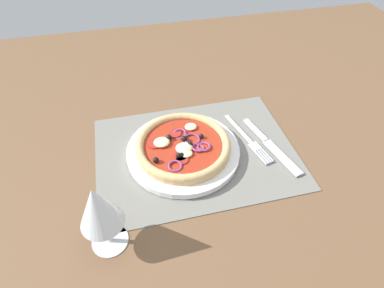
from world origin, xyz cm
name	(u,v)px	position (x,y,z in cm)	size (l,w,h in cm)	color
ground_plane	(196,156)	(0.00, 0.00, -1.20)	(190.00, 140.00, 2.40)	brown
placemat	(196,152)	(0.00, 0.00, 0.20)	(44.28, 32.68, 0.40)	slate
plate	(183,152)	(2.87, 0.26, 1.14)	(25.01, 25.01, 1.48)	white
pizza	(183,146)	(2.91, 0.26, 2.98)	(20.81, 20.81, 2.64)	tan
fork	(249,140)	(-12.87, -0.34, 0.62)	(5.75, 17.84, 0.44)	silver
knife	(271,146)	(-17.08, 2.55, 0.65)	(6.51, 19.79, 0.62)	silver
wine_glass	(98,208)	(19.87, 17.49, 10.26)	(7.20, 7.20, 14.90)	silver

